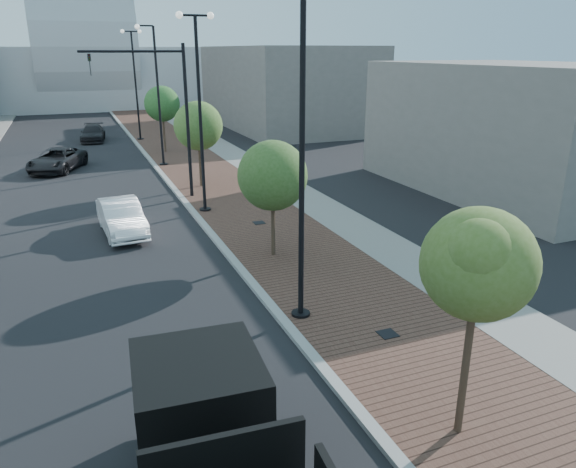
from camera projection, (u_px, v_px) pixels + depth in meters
name	position (u px, v px, depth m)	size (l,w,h in m)	color
sidewalk	(187.00, 149.00, 43.45)	(7.00, 140.00, 0.12)	#4C2D23
concrete_strip	(219.00, 146.00, 44.41)	(2.40, 140.00, 0.13)	slate
curb	(143.00, 151.00, 42.21)	(0.30, 140.00, 0.14)	gray
white_sedan	(121.00, 217.00, 23.38)	(1.58, 4.52, 1.49)	white
dark_car_mid	(57.00, 160.00, 35.63)	(2.43, 5.27, 1.46)	black
dark_car_far	(93.00, 133.00, 47.16)	(1.92, 4.72, 1.37)	black
pedestrian	(282.00, 188.00, 28.13)	(0.59, 0.39, 1.61)	black
streetlight_1	(298.00, 178.00, 14.71)	(1.44, 0.56, 9.21)	black
streetlight_2	(200.00, 114.00, 25.10)	(1.72, 0.56, 9.28)	black
streetlight_3	(157.00, 102.00, 35.73)	(1.44, 0.56, 9.21)	black
streetlight_4	(136.00, 85.00, 46.12)	(1.72, 0.56, 9.28)	black
traffic_mast	(169.00, 105.00, 27.36)	(5.09, 0.20, 8.00)	black
tree_0	(479.00, 264.00, 10.04)	(2.26, 2.18, 4.98)	#382619
tree_1	(274.00, 176.00, 19.88)	(2.63, 2.63, 4.57)	#382619
tree_2	(199.00, 126.00, 30.28)	(2.76, 2.76, 4.98)	#382619
tree_3	(163.00, 104.00, 40.73)	(2.68, 2.68, 5.12)	#382619
convention_center	(84.00, 61.00, 78.97)	(50.00, 30.00, 50.00)	#B3B9BD
commercial_block_ne	(284.00, 87.00, 55.37)	(12.00, 22.00, 8.00)	#645E5A
commercial_block_e	(515.00, 128.00, 29.97)	(10.00, 16.00, 7.00)	#68625E
utility_cover_1	(388.00, 334.00, 15.01)	(0.50, 0.50, 0.02)	black
utility_cover_2	(259.00, 223.00, 24.65)	(0.50, 0.50, 0.02)	black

